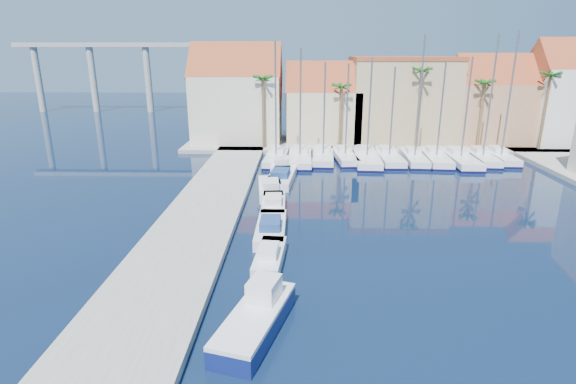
{
  "coord_description": "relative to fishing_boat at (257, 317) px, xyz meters",
  "views": [
    {
      "loc": [
        -1.24,
        -16.53,
        12.69
      ],
      "look_at": [
        -2.06,
        14.31,
        3.0
      ],
      "focal_mm": 28.0,
      "sensor_mm": 36.0,
      "label": 1
    }
  ],
  "objects": [
    {
      "name": "building_1",
      "position": [
        5.21,
        45.18,
        4.57
      ],
      "size": [
        10.3,
        8.0,
        11.0
      ],
      "color": "#C3B389",
      "rests_on": "shore_north"
    },
    {
      "name": "sailboat_2",
      "position": [
        4.82,
        34.9,
        -0.14
      ],
      "size": [
        2.95,
        9.3,
        11.53
      ],
      "rotation": [
        0.0,
        0.0,
        -0.06
      ],
      "color": "white",
      "rests_on": "ground"
    },
    {
      "name": "sailboat_0",
      "position": [
        -0.79,
        34.09,
        -0.1
      ],
      "size": [
        2.92,
        9.24,
        13.79
      ],
      "rotation": [
        0.0,
        0.0,
        -0.06
      ],
      "color": "white",
      "rests_on": "ground"
    },
    {
      "name": "motorboat_west_5",
      "position": [
        -0.07,
        30.81,
        -0.21
      ],
      "size": [
        2.16,
        6.66,
        1.4
      ],
      "rotation": [
        0.0,
        0.0,
        0.0
      ],
      "color": "white",
      "rests_on": "ground"
    },
    {
      "name": "building_2",
      "position": [
        16.21,
        46.18,
        5.54
      ],
      "size": [
        14.2,
        10.2,
        11.5
      ],
      "color": "tan",
      "rests_on": "shore_north"
    },
    {
      "name": "motorboat_west_6",
      "position": [
        -0.5,
        36.44,
        -0.21
      ],
      "size": [
        2.39,
        6.21,
        1.4
      ],
      "rotation": [
        0.0,
        0.0,
        -0.07
      ],
      "color": "white",
      "rests_on": "ground"
    },
    {
      "name": "sailboat_3",
      "position": [
        7.39,
        34.86,
        -0.13
      ],
      "size": [
        2.94,
        8.56,
        11.39
      ],
      "rotation": [
        0.0,
        0.0,
        0.09
      ],
      "color": "white",
      "rests_on": "ground"
    },
    {
      "name": "building_3",
      "position": [
        28.21,
        45.18,
        5.14
      ],
      "size": [
        10.3,
        8.0,
        12.0
      ],
      "color": "tan",
      "rests_on": "shore_north"
    },
    {
      "name": "motorboat_west_3",
      "position": [
        -0.75,
        21.64,
        -0.21
      ],
      "size": [
        2.77,
        6.78,
        1.4
      ],
      "rotation": [
        0.0,
        0.0,
        0.1
      ],
      "color": "white",
      "rests_on": "ground"
    },
    {
      "name": "motorboat_west_0",
      "position": [
        0.15,
        7.02,
        -0.21
      ],
      "size": [
        1.95,
        5.12,
        1.4
      ],
      "rotation": [
        0.0,
        0.0,
        -0.07
      ],
      "color": "white",
      "rests_on": "ground"
    },
    {
      "name": "sailboat_4",
      "position": [
        9.97,
        34.36,
        -0.15
      ],
      "size": [
        3.39,
        10.82,
        12.05
      ],
      "rotation": [
        0.0,
        0.0,
        -0.05
      ],
      "color": "white",
      "rests_on": "ground"
    },
    {
      "name": "sailboat_10",
      "position": [
        26.06,
        35.15,
        -0.05
      ],
      "size": [
        2.39,
        8.16,
        14.91
      ],
      "rotation": [
        0.0,
        0.0,
        -0.03
      ],
      "color": "white",
      "rests_on": "ground"
    },
    {
      "name": "sailboat_7",
      "position": [
        18.19,
        34.45,
        -0.14
      ],
      "size": [
        3.15,
        9.44,
        11.71
      ],
      "rotation": [
        0.0,
        0.0,
        -0.08
      ],
      "color": "white",
      "rests_on": "ground"
    },
    {
      "name": "sailboat_1",
      "position": [
        2.01,
        34.34,
        -0.14
      ],
      "size": [
        2.8,
        10.26,
        13.04
      ],
      "rotation": [
        0.0,
        0.0,
        -0.01
      ],
      "color": "white",
      "rests_on": "ground"
    },
    {
      "name": "shore_north",
      "position": [
        13.21,
        46.18,
        -0.47
      ],
      "size": [
        54.0,
        16.0,
        0.5
      ],
      "primitive_type": "cube",
      "color": "gray",
      "rests_on": "ground"
    },
    {
      "name": "motorboat_west_2",
      "position": [
        -0.17,
        16.98,
        -0.21
      ],
      "size": [
        2.08,
        5.99,
        1.4
      ],
      "rotation": [
        0.0,
        0.0,
        0.03
      ],
      "color": "white",
      "rests_on": "ground"
    },
    {
      "name": "palm_1",
      "position": [
        7.21,
        40.18,
        7.41
      ],
      "size": [
        2.6,
        2.6,
        9.15
      ],
      "color": "brown",
      "rests_on": "shore_north"
    },
    {
      "name": "ground",
      "position": [
        3.21,
        -1.82,
        -0.72
      ],
      "size": [
        260.0,
        260.0,
        0.0
      ],
      "primitive_type": "plane",
      "color": "black",
      "rests_on": "ground"
    },
    {
      "name": "viaduct",
      "position": [
        -35.87,
        80.18,
        9.53
      ],
      "size": [
        48.0,
        2.2,
        14.45
      ],
      "color": "#9E9E99",
      "rests_on": "ground"
    },
    {
      "name": "sailboat_6",
      "position": [
        15.59,
        34.28,
        -0.07
      ],
      "size": [
        2.69,
        8.65,
        14.44
      ],
      "rotation": [
        0.0,
        0.0,
        -0.05
      ],
      "color": "white",
      "rests_on": "ground"
    },
    {
      "name": "palm_2",
      "position": [
        17.21,
        40.18,
        9.29
      ],
      "size": [
        2.6,
        2.6,
        11.15
      ],
      "color": "brown",
      "rests_on": "shore_north"
    },
    {
      "name": "sailboat_9",
      "position": [
        23.76,
        34.76,
        -0.07
      ],
      "size": [
        2.83,
        8.66,
        14.56
      ],
      "rotation": [
        0.0,
        0.0,
        -0.07
      ],
      "color": "white",
      "rests_on": "ground"
    },
    {
      "name": "building_4",
      "position": [
        37.21,
        44.18,
        6.24
      ],
      "size": [
        8.3,
        8.0,
        14.0
      ],
      "color": "white",
      "rests_on": "shore_north"
    },
    {
      "name": "fishing_boat",
      "position": [
        0.0,
        0.0,
        0.0
      ],
      "size": [
        3.7,
        6.54,
        2.18
      ],
      "rotation": [
        0.0,
        0.0,
        -0.28
      ],
      "color": "navy",
      "rests_on": "ground"
    },
    {
      "name": "motorboat_west_1",
      "position": [
        -0.06,
        11.71,
        -0.21
      ],
      "size": [
        2.06,
        6.38,
        1.4
      ],
      "rotation": [
        0.0,
        0.0,
        0.0
      ],
      "color": "white",
      "rests_on": "ground"
    },
    {
      "name": "building_0",
      "position": [
        -6.79,
        45.18,
        5.8
      ],
      "size": [
        12.3,
        9.0,
        13.5
      ],
      "color": "beige",
      "rests_on": "shore_north"
    },
    {
      "name": "palm_4",
      "position": [
        33.21,
        40.18,
        8.83
      ],
      "size": [
        2.6,
        2.6,
        10.65
      ],
      "color": "brown",
      "rests_on": "shore_north"
    },
    {
      "name": "sailboat_5",
      "position": [
        12.64,
        34.76,
        -0.15
      ],
      "size": [
        2.56,
        9.49,
        11.0
      ],
      "rotation": [
        0.0,
        0.0,
        0.01
      ],
      "color": "white",
      "rests_on": "ground"
    },
    {
      "name": "quay_west",
      "position": [
        -5.79,
        11.68,
        -0.47
      ],
      "size": [
        6.0,
        77.0,
        0.5
      ],
      "primitive_type": "cube",
      "color": "gray",
      "rests_on": "ground"
    },
    {
      "name": "motorboat_west_4",
      "position": [
        0.13,
        25.58,
        -0.21
      ],
      "size": [
        3.13,
        7.68,
        1.4
      ],
      "rotation": [
        0.0,
        0.0,
        -0.1
      ],
      "color": "white",
      "rests_on": "ground"
    },
    {
      "name": "palm_0",
      "position": [
        -2.79,
        40.18,
        8.36
      ],
      "size": [
        2.6,
        2.6,
        10.15
      ],
      "color": "brown",
      "rests_on": "shore_north"
    },
    {
      "name": "sailboat_8",
      "position": [
        20.89,
        34.08,
        -0.14
      ],
      "size": [
        2.88,
        10.11,
        12.15
      ],
      "rotation": [
        0.0,
        0.0,
        -0.02
      ],
      "color": "white",
      "rests_on": "ground"
    },
    {
      "name": "palm_3",
      "position": [
        25.21,
        40.18,
        7.89
      ],
      "size": [
        2.6,
        2.6,
        9.65
      ],
      "color": "brown",
      "rests_on": "shore_north"
    }
  ]
}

